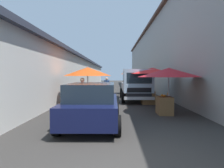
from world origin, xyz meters
The scene contains 13 objects.
ground centered at (13.50, 0.00, 0.00)m, with size 90.00×90.00×0.00m, color #33302D.
building_left_whitewash centered at (15.75, 6.99, 1.80)m, with size 49.80×7.50×3.59m.
building_right_concrete centered at (15.75, -6.99, 3.63)m, with size 49.80×7.50×7.23m.
fruit_stall_far_left centered at (14.19, -1.35, 1.65)m, with size 2.27×2.27×2.27m.
fruit_stall_far_right centered at (7.93, -1.94, 1.75)m, with size 2.63×2.63×2.24m.
fruit_stall_near_left centered at (5.06, -2.16, 1.68)m, with size 2.75×2.75×2.13m.
fruit_stall_mid_lane centered at (7.40, 1.75, 1.77)m, with size 2.71×2.71×2.25m.
hatchback_car centered at (3.07, 1.00, 0.74)m, with size 3.93×1.95×1.45m.
delivery_truck centered at (9.00, -1.16, 1.04)m, with size 4.94×2.00×2.08m.
vendor_by_crates centered at (6.17, 1.87, 0.91)m, with size 0.30×0.62×1.59m.
vendor_in_shade centered at (10.64, 0.83, 0.90)m, with size 0.55×0.41×1.57m.
parked_scooter centered at (10.46, 2.75, 0.45)m, with size 1.66×0.62×1.14m.
plastic_stool centered at (11.87, -0.59, 0.33)m, with size 0.30×0.30×0.43m.
Camera 1 is at (-3.70, 0.18, 1.73)m, focal length 31.42 mm.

